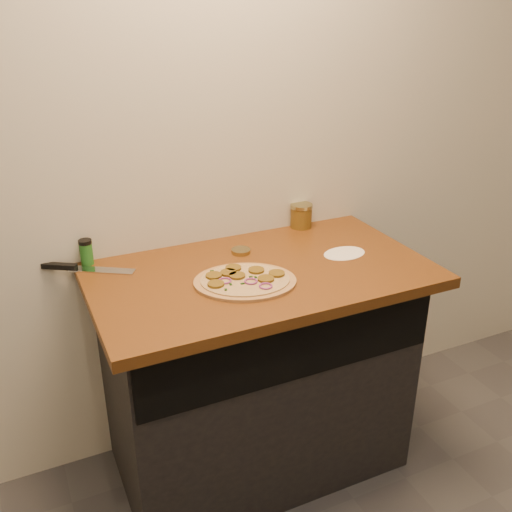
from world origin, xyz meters
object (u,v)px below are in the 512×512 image
chefs_knife (79,268)px  salsa_jar (301,216)px  pizza (245,280)px  spice_shaker (86,252)px

chefs_knife → salsa_jar: (0.91, 0.04, 0.04)m
chefs_knife → salsa_jar: 0.91m
pizza → spice_shaker: bearing=140.7°
salsa_jar → pizza: bearing=-138.4°
salsa_jar → spice_shaker: (-0.88, 0.00, -0.00)m
pizza → chefs_knife: (-0.49, 0.34, -0.00)m
chefs_knife → salsa_jar: salsa_jar is taller
pizza → spice_shaker: size_ratio=4.61×
pizza → chefs_knife: size_ratio=1.43×
chefs_knife → spice_shaker: size_ratio=3.23×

